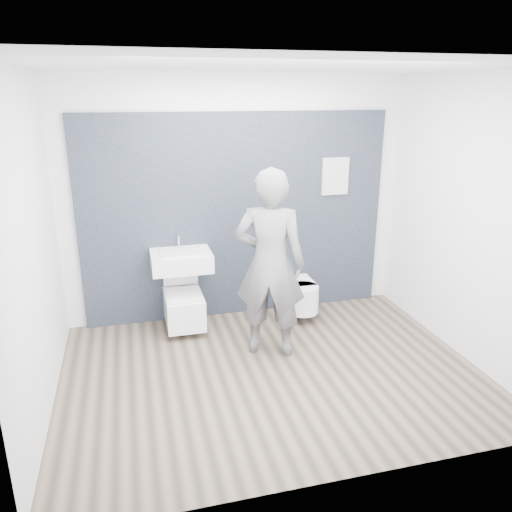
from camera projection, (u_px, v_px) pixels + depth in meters
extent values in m
plane|color=brown|center=(271.00, 372.00, 4.87)|extent=(4.00, 4.00, 0.00)
plane|color=silver|center=(237.00, 200.00, 5.81)|extent=(4.00, 0.00, 4.00)
plane|color=silver|center=(342.00, 298.00, 3.06)|extent=(4.00, 0.00, 4.00)
plane|color=silver|center=(31.00, 251.00, 3.96)|extent=(0.00, 3.00, 3.00)
plane|color=silver|center=(467.00, 220.00, 4.91)|extent=(0.00, 3.00, 3.00)
plane|color=white|center=(275.00, 66.00, 4.00)|extent=(4.00, 4.00, 0.00)
cube|color=black|center=(239.00, 311.00, 6.22)|extent=(3.60, 0.06, 2.40)
cube|color=white|center=(181.00, 261.00, 5.54)|extent=(0.66, 0.50, 0.20)
cube|color=silver|center=(181.00, 253.00, 5.50)|extent=(0.46, 0.33, 0.03)
cylinder|color=silver|center=(179.00, 240.00, 5.66)|extent=(0.02, 0.02, 0.17)
cylinder|color=silver|center=(179.00, 236.00, 5.59)|extent=(0.02, 0.11, 0.02)
cylinder|color=silver|center=(180.00, 268.00, 5.81)|extent=(0.04, 0.04, 0.13)
cube|color=white|center=(184.00, 309.00, 5.67)|extent=(0.42, 0.61, 0.35)
cylinder|color=silver|center=(184.00, 297.00, 5.58)|extent=(0.30, 0.30, 0.03)
cube|color=white|center=(184.00, 295.00, 5.57)|extent=(0.40, 0.49, 0.02)
cube|color=white|center=(181.00, 271.00, 5.70)|extent=(0.40, 0.19, 0.42)
cube|color=silver|center=(182.00, 310.00, 5.96)|extent=(0.11, 0.06, 0.08)
cube|color=white|center=(297.00, 293.00, 6.08)|extent=(0.36, 0.43, 0.30)
cylinder|color=white|center=(303.00, 300.00, 5.88)|extent=(0.36, 0.36, 0.30)
cube|color=white|center=(298.00, 281.00, 6.00)|extent=(0.34, 0.40, 0.03)
cylinder|color=white|center=(304.00, 287.00, 5.81)|extent=(0.34, 0.34, 0.03)
cube|color=silver|center=(292.00, 296.00, 6.28)|extent=(0.10, 0.06, 0.08)
cube|color=white|center=(329.00, 303.00, 6.47)|extent=(0.33, 0.03, 0.44)
imported|color=slate|center=(270.00, 264.00, 4.97)|extent=(0.83, 0.70, 1.94)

